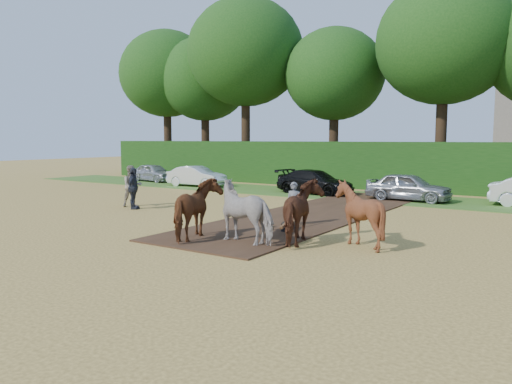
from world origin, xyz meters
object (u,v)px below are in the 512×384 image
Objects in this scene: spectator_near at (132,186)px; spectator_far at (133,188)px; parked_cars at (386,185)px; plough_team at (277,212)px.

spectator_far is at bearing -103.32° from spectator_near.
spectator_near is 13.21m from parked_cars.
parked_cars is (8.14, 10.38, -0.24)m from spectator_far.
spectator_near reaches higher than parked_cars.
plough_team is at bearing -85.23° from parked_cars.
spectator_near is 10.47m from plough_team.
spectator_far is at bearing 164.07° from plough_team.
plough_team is 13.05m from parked_cars.
spectator_far is 9.59m from plough_team.
spectator_near reaches higher than spectator_far.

